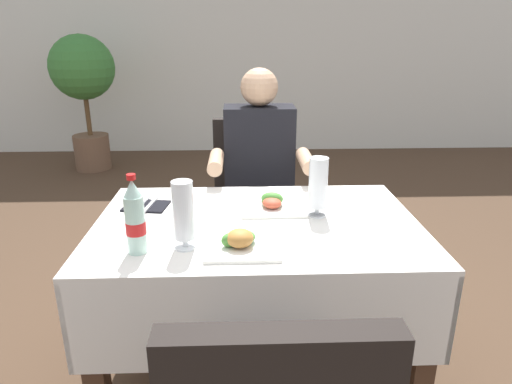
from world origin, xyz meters
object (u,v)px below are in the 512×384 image
(beer_glass_middle, at_px, (183,214))
(cola_bottle_primary, at_px, (135,219))
(chair_far_diner_seat, at_px, (251,198))
(plate_near_camera, at_px, (241,241))
(beer_glass_left, at_px, (318,187))
(napkin_cutlery_set, at_px, (146,206))
(plate_far_diner, at_px, (272,204))
(seated_diner_far, at_px, (260,177))
(potted_plant_corner, at_px, (84,81))
(main_dining_table, at_px, (257,263))

(beer_glass_middle, height_order, cola_bottle_primary, cola_bottle_primary)
(chair_far_diner_seat, bearing_deg, plate_near_camera, -93.49)
(beer_glass_left, bearing_deg, napkin_cutlery_set, 170.38)
(beer_glass_left, height_order, beer_glass_middle, same)
(beer_glass_middle, bearing_deg, plate_far_diner, 48.10)
(seated_diner_far, height_order, potted_plant_corner, potted_plant_corner)
(main_dining_table, height_order, seated_diner_far, seated_diner_far)
(plate_far_diner, bearing_deg, chair_far_diner_seat, 95.80)
(cola_bottle_primary, distance_m, potted_plant_corner, 3.76)
(main_dining_table, bearing_deg, napkin_cutlery_set, 159.95)
(seated_diner_far, bearing_deg, plate_far_diner, -87.25)
(plate_far_diner, relative_size, beer_glass_middle, 1.10)
(chair_far_diner_seat, distance_m, plate_far_diner, 0.70)
(napkin_cutlery_set, xyz_separation_m, potted_plant_corner, (-1.23, 3.14, 0.18))
(beer_glass_middle, relative_size, potted_plant_corner, 0.16)
(plate_far_diner, bearing_deg, potted_plant_corner, 118.71)
(plate_near_camera, xyz_separation_m, plate_far_diner, (0.13, 0.35, -0.01))
(plate_near_camera, height_order, potted_plant_corner, potted_plant_corner)
(beer_glass_left, distance_m, napkin_cutlery_set, 0.69)
(main_dining_table, distance_m, napkin_cutlery_set, 0.50)
(main_dining_table, xyz_separation_m, plate_near_camera, (-0.06, -0.22, 0.20))
(potted_plant_corner, bearing_deg, seated_diner_far, -56.88)
(seated_diner_far, xyz_separation_m, beer_glass_left, (0.19, -0.64, 0.16))
(main_dining_table, height_order, napkin_cutlery_set, napkin_cutlery_set)
(chair_far_diner_seat, height_order, seated_diner_far, seated_diner_far)
(plate_far_diner, bearing_deg, cola_bottle_primary, -141.20)
(chair_far_diner_seat, height_order, beer_glass_left, beer_glass_left)
(plate_far_diner, relative_size, cola_bottle_primary, 0.96)
(plate_near_camera, height_order, plate_far_diner, plate_near_camera)
(chair_far_diner_seat, relative_size, beer_glass_middle, 4.23)
(plate_far_diner, bearing_deg, plate_near_camera, -110.01)
(chair_far_diner_seat, height_order, napkin_cutlery_set, chair_far_diner_seat)
(potted_plant_corner, bearing_deg, plate_far_diner, -61.29)
(beer_glass_left, distance_m, beer_glass_middle, 0.54)
(beer_glass_middle, bearing_deg, napkin_cutlery_set, 117.98)
(plate_near_camera, relative_size, napkin_cutlery_set, 1.25)
(main_dining_table, distance_m, plate_near_camera, 0.30)
(napkin_cutlery_set, bearing_deg, main_dining_table, -20.05)
(seated_diner_far, xyz_separation_m, plate_near_camera, (-0.10, -0.90, 0.07))
(plate_near_camera, bearing_deg, beer_glass_middle, 177.98)
(beer_glass_middle, height_order, napkin_cutlery_set, beer_glass_middle)
(napkin_cutlery_set, height_order, potted_plant_corner, potted_plant_corner)
(beer_glass_middle, relative_size, napkin_cutlery_set, 1.17)
(plate_far_diner, bearing_deg, beer_glass_middle, -131.90)
(chair_far_diner_seat, bearing_deg, potted_plant_corner, 123.61)
(main_dining_table, height_order, potted_plant_corner, potted_plant_corner)
(plate_far_diner, bearing_deg, beer_glass_left, -27.55)
(main_dining_table, bearing_deg, plate_near_camera, -105.70)
(main_dining_table, xyz_separation_m, beer_glass_middle, (-0.24, -0.21, 0.30))
(main_dining_table, height_order, chair_far_diner_seat, chair_far_diner_seat)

